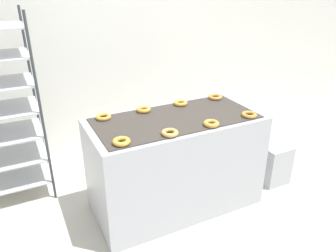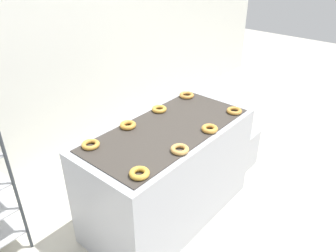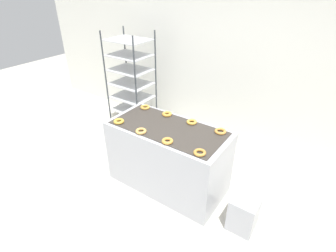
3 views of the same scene
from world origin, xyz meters
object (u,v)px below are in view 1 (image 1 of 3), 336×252
object	(u,v)px
donut_near_right	(249,115)
donut_far_midleft	(144,109)
donut_near_midright	(211,123)
glaze_bin	(273,163)
fryer_machine	(175,163)
donut_far_right	(215,97)
donut_near_midleft	(170,133)
donut_far_left	(103,117)
donut_near_left	(121,141)
donut_far_midright	(180,103)

from	to	relation	value
donut_near_right	donut_far_midleft	size ratio (longest dim) A/B	1.01
donut_near_midright	donut_far_midleft	size ratio (longest dim) A/B	0.99
glaze_bin	donut_near_right	world-z (taller)	donut_near_right
fryer_machine	donut_far_right	size ratio (longest dim) A/B	10.89
donut_near_midleft	donut_far_midleft	world-z (taller)	donut_far_midleft
fryer_machine	donut_far_left	xyz separation A→B (m)	(-0.56, 0.25, 0.46)
glaze_bin	donut_far_right	xyz separation A→B (m)	(-0.52, 0.37, 0.70)
fryer_machine	glaze_bin	bearing A→B (deg)	-6.09
donut_near_midleft	donut_far_right	xyz separation A→B (m)	(0.77, 0.52, -0.00)
donut_near_midright	donut_near_left	bearing A→B (deg)	178.41
donut_near_left	donut_near_right	xyz separation A→B (m)	(1.15, -0.01, -0.00)
glaze_bin	donut_far_midleft	world-z (taller)	donut_far_midleft
donut_far_left	donut_far_midright	xyz separation A→B (m)	(0.74, 0.00, 0.00)
donut_far_left	donut_far_midleft	xyz separation A→B (m)	(0.37, 0.00, 0.00)
glaze_bin	donut_far_left	xyz separation A→B (m)	(-1.65, 0.37, 0.70)
donut_near_midleft	donut_near_midright	world-z (taller)	donut_near_midright
donut_near_left	donut_far_midright	xyz separation A→B (m)	(0.75, 0.50, -0.00)
donut_far_midright	donut_far_right	world-z (taller)	donut_far_midright
fryer_machine	donut_far_left	size ratio (longest dim) A/B	11.47
donut_near_midleft	donut_far_midleft	xyz separation A→B (m)	(0.00, 0.53, 0.00)
glaze_bin	donut_near_midright	bearing A→B (deg)	-170.42
donut_near_midleft	donut_near_right	world-z (taller)	donut_near_midleft
donut_far_left	donut_far_midleft	world-z (taller)	donut_far_midleft
donut_near_right	donut_far_left	bearing A→B (deg)	155.78
donut_near_left	donut_near_midleft	size ratio (longest dim) A/B	1.01
donut_near_midleft	donut_near_midright	distance (m)	0.38
glaze_bin	donut_far_midright	world-z (taller)	donut_far_midright
donut_near_left	donut_far_right	xyz separation A→B (m)	(1.14, 0.50, -0.00)
donut_near_left	donut_far_midleft	world-z (taller)	same
donut_near_left	donut_far_left	bearing A→B (deg)	88.44
fryer_machine	donut_near_midright	xyz separation A→B (m)	(0.18, -0.27, 0.46)
donut_near_midright	donut_near_midleft	bearing A→B (deg)	-179.68
glaze_bin	donut_near_right	xyz separation A→B (m)	(-0.52, -0.14, 0.70)
donut_near_left	donut_near_midleft	bearing A→B (deg)	-3.48
donut_near_midleft	fryer_machine	bearing A→B (deg)	54.31
glaze_bin	donut_near_midleft	bearing A→B (deg)	-173.09
donut_near_midright	donut_far_midleft	xyz separation A→B (m)	(-0.37, 0.52, 0.00)
donut_far_midleft	donut_far_right	distance (m)	0.76
glaze_bin	donut_near_left	bearing A→B (deg)	-175.43
donut_near_left	donut_near_right	bearing A→B (deg)	-0.39
donut_near_midleft	donut_far_left	bearing A→B (deg)	124.69
donut_far_left	donut_near_midleft	bearing A→B (deg)	-55.31
fryer_machine	donut_near_midleft	xyz separation A→B (m)	(-0.20, -0.27, 0.46)
donut_far_left	donut_far_right	bearing A→B (deg)	-0.05
fryer_machine	donut_far_midleft	bearing A→B (deg)	127.13
donut_near_left	donut_far_midright	bearing A→B (deg)	33.71
donut_far_midleft	donut_far_right	bearing A→B (deg)	-0.09
donut_near_right	donut_far_midright	world-z (taller)	donut_far_midright
fryer_machine	donut_far_midright	xyz separation A→B (m)	(0.18, 0.25, 0.46)
glaze_bin	donut_far_midright	xyz separation A→B (m)	(-0.91, 0.37, 0.70)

